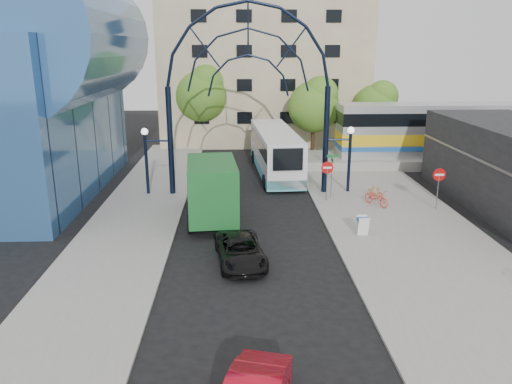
{
  "coord_description": "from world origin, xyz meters",
  "views": [
    {
      "loc": [
        -0.75,
        -17.66,
        9.35
      ],
      "look_at": [
        0.17,
        6.0,
        2.46
      ],
      "focal_mm": 35.0,
      "sensor_mm": 36.0,
      "label": 1
    }
  ],
  "objects_px": {
    "city_bus": "(275,151)",
    "bike_near_a": "(376,198)",
    "sandwich_board": "(363,223)",
    "street_name_sign": "(332,167)",
    "stop_sign": "(327,171)",
    "green_truck": "(212,189)",
    "black_suv": "(241,251)",
    "bike_near_b": "(375,192)",
    "train_car": "(491,129)",
    "gateway_arch": "(248,61)",
    "tree_north_a": "(315,104)",
    "tree_north_b": "(203,92)",
    "tree_north_c": "(377,105)",
    "do_not_enter_sign": "(439,179)"
  },
  "relations": [
    {
      "from": "city_bus",
      "to": "bike_near_a",
      "type": "distance_m",
      "value": 10.51
    },
    {
      "from": "sandwich_board",
      "to": "city_bus",
      "type": "height_order",
      "value": "city_bus"
    },
    {
      "from": "street_name_sign",
      "to": "sandwich_board",
      "type": "bearing_deg",
      "value": -86.54
    },
    {
      "from": "stop_sign",
      "to": "green_truck",
      "type": "relative_size",
      "value": 0.35
    },
    {
      "from": "green_truck",
      "to": "black_suv",
      "type": "height_order",
      "value": "green_truck"
    },
    {
      "from": "black_suv",
      "to": "bike_near_b",
      "type": "bearing_deg",
      "value": 39.69
    },
    {
      "from": "street_name_sign",
      "to": "city_bus",
      "type": "distance_m",
      "value": 7.76
    },
    {
      "from": "train_car",
      "to": "bike_near_b",
      "type": "height_order",
      "value": "train_car"
    },
    {
      "from": "gateway_arch",
      "to": "train_car",
      "type": "bearing_deg",
      "value": 21.8
    },
    {
      "from": "city_bus",
      "to": "green_truck",
      "type": "distance_m",
      "value": 11.48
    },
    {
      "from": "city_bus",
      "to": "green_truck",
      "type": "bearing_deg",
      "value": -115.72
    },
    {
      "from": "gateway_arch",
      "to": "tree_north_a",
      "type": "relative_size",
      "value": 1.95
    },
    {
      "from": "gateway_arch",
      "to": "tree_north_b",
      "type": "xyz_separation_m",
      "value": [
        -3.88,
        15.93,
        -3.29
      ]
    },
    {
      "from": "street_name_sign",
      "to": "bike_near_b",
      "type": "bearing_deg",
      "value": -9.58
    },
    {
      "from": "sandwich_board",
      "to": "tree_north_c",
      "type": "height_order",
      "value": "tree_north_c"
    },
    {
      "from": "sandwich_board",
      "to": "tree_north_a",
      "type": "height_order",
      "value": "tree_north_a"
    },
    {
      "from": "street_name_sign",
      "to": "black_suv",
      "type": "distance_m",
      "value": 11.34
    },
    {
      "from": "stop_sign",
      "to": "gateway_arch",
      "type": "bearing_deg",
      "value": 157.37
    },
    {
      "from": "green_truck",
      "to": "bike_near_a",
      "type": "distance_m",
      "value": 10.05
    },
    {
      "from": "tree_north_b",
      "to": "bike_near_a",
      "type": "relative_size",
      "value": 4.26
    },
    {
      "from": "street_name_sign",
      "to": "bike_near_a",
      "type": "relative_size",
      "value": 1.49
    },
    {
      "from": "black_suv",
      "to": "city_bus",
      "type": "bearing_deg",
      "value": 73.27
    },
    {
      "from": "bike_near_a",
      "to": "train_car",
      "type": "bearing_deg",
      "value": 11.27
    },
    {
      "from": "gateway_arch",
      "to": "sandwich_board",
      "type": "height_order",
      "value": "gateway_arch"
    },
    {
      "from": "do_not_enter_sign",
      "to": "black_suv",
      "type": "height_order",
      "value": "do_not_enter_sign"
    },
    {
      "from": "street_name_sign",
      "to": "tree_north_c",
      "type": "bearing_deg",
      "value": 65.69
    },
    {
      "from": "sandwich_board",
      "to": "tree_north_c",
      "type": "distance_m",
      "value": 23.17
    },
    {
      "from": "train_car",
      "to": "bike_near_a",
      "type": "distance_m",
      "value": 16.81
    },
    {
      "from": "sandwich_board",
      "to": "tree_north_a",
      "type": "relative_size",
      "value": 0.14
    },
    {
      "from": "green_truck",
      "to": "do_not_enter_sign",
      "type": "bearing_deg",
      "value": -1.0
    },
    {
      "from": "green_truck",
      "to": "bike_near_b",
      "type": "xyz_separation_m",
      "value": [
        10.11,
        3.02,
        -1.18
      ]
    },
    {
      "from": "tree_north_a",
      "to": "bike_near_a",
      "type": "distance_m",
      "value": 15.69
    },
    {
      "from": "train_car",
      "to": "black_suv",
      "type": "distance_m",
      "value": 28.15
    },
    {
      "from": "street_name_sign",
      "to": "do_not_enter_sign",
      "type": "bearing_deg",
      "value": -24.16
    },
    {
      "from": "bike_near_b",
      "to": "gateway_arch",
      "type": "bearing_deg",
      "value": 142.81
    },
    {
      "from": "gateway_arch",
      "to": "tree_north_b",
      "type": "distance_m",
      "value": 16.72
    },
    {
      "from": "bike_near_b",
      "to": "tree_north_a",
      "type": "bearing_deg",
      "value": 73.45
    },
    {
      "from": "gateway_arch",
      "to": "stop_sign",
      "type": "xyz_separation_m",
      "value": [
        4.8,
        -2.0,
        -6.56
      ]
    },
    {
      "from": "street_name_sign",
      "to": "city_bus",
      "type": "bearing_deg",
      "value": 112.99
    },
    {
      "from": "train_car",
      "to": "black_suv",
      "type": "bearing_deg",
      "value": -137.37
    },
    {
      "from": "tree_north_b",
      "to": "green_truck",
      "type": "height_order",
      "value": "tree_north_b"
    },
    {
      "from": "street_name_sign",
      "to": "tree_north_a",
      "type": "bearing_deg",
      "value": 86.04
    },
    {
      "from": "gateway_arch",
      "to": "sandwich_board",
      "type": "distance_m",
      "value": 12.52
    },
    {
      "from": "sandwich_board",
      "to": "do_not_enter_sign",
      "type": "bearing_deg",
      "value": 36.68
    },
    {
      "from": "tree_north_a",
      "to": "black_suv",
      "type": "bearing_deg",
      "value": -106.43
    },
    {
      "from": "bike_near_a",
      "to": "tree_north_c",
      "type": "bearing_deg",
      "value": 44.49
    },
    {
      "from": "tree_north_a",
      "to": "black_suv",
      "type": "relative_size",
      "value": 1.62
    },
    {
      "from": "tree_north_c",
      "to": "green_truck",
      "type": "xyz_separation_m",
      "value": [
        -14.32,
        -18.81,
        -2.53
      ]
    },
    {
      "from": "green_truck",
      "to": "bike_near_a",
      "type": "relative_size",
      "value": 3.79
    },
    {
      "from": "sandwich_board",
      "to": "tree_north_c",
      "type": "bearing_deg",
      "value": 73.45
    }
  ]
}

